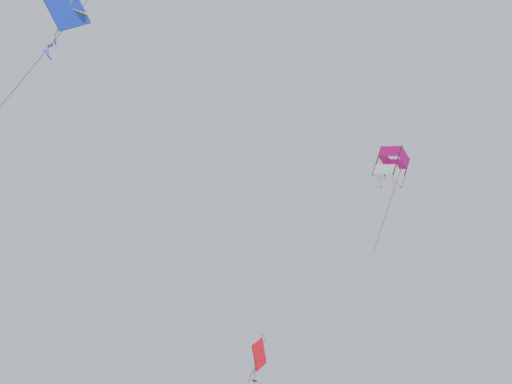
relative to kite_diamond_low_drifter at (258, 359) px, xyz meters
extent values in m
cube|color=red|center=(-0.06, -0.02, 0.24)|extent=(1.03, 1.01, 1.40)
cylinder|color=#DB2D93|center=(-0.04, -0.03, 0.24)|extent=(0.32, 0.25, 1.60)
cylinder|color=#DB2D93|center=(-0.06, -0.02, 0.36)|extent=(0.89, 0.77, 0.03)
cylinder|color=#47474C|center=(0.08, -0.12, -0.70)|extent=(0.02, 0.03, 0.28)
cube|color=black|center=(0.09, -0.11, -0.83)|extent=(0.17, 0.02, 0.06)
cylinder|color=#47474C|center=(0.12, -0.10, -0.97)|extent=(0.02, 0.07, 0.28)
cube|color=blue|center=(10.15, 9.79, 3.89)|extent=(1.45, 0.40, 1.42)
cylinder|color=yellow|center=(10.16, 9.76, 3.90)|extent=(0.32, 0.61, 1.59)
cylinder|color=yellow|center=(10.14, 9.81, 4.02)|extent=(1.19, 0.11, 0.03)
cylinder|color=#47474C|center=(10.27, 9.49, 2.99)|extent=(0.04, 0.04, 0.24)
cube|color=blue|center=(10.25, 9.48, 2.87)|extent=(0.09, 0.16, 0.06)
cylinder|color=#47474C|center=(10.31, 9.49, 2.75)|extent=(0.04, 0.12, 0.24)
cube|color=blue|center=(10.36, 9.51, 2.63)|extent=(0.13, 0.14, 0.06)
cylinder|color=#47474C|center=(10.40, 9.49, 2.51)|extent=(0.04, 0.09, 0.24)
cube|color=blue|center=(10.44, 9.48, 2.39)|extent=(0.17, 0.07, 0.06)
cylinder|color=#47474C|center=(10.38, 9.51, 2.27)|extent=(0.07, 0.13, 0.24)
cube|color=blue|center=(10.32, 9.54, 2.16)|extent=(0.14, 0.13, 0.06)
cylinder|color=#47474C|center=(11.04, 10.95, -0.84)|extent=(2.91, 1.54, 7.90)
cube|color=#DB2D93|center=(-3.00, 5.31, 6.72)|extent=(0.78, 0.67, 0.43)
cube|color=#DB2D93|center=(-3.49, 5.93, 6.41)|extent=(0.78, 0.67, 0.43)
cube|color=#DB2D93|center=(-2.91, 5.89, 6.57)|extent=(0.61, 0.77, 0.73)
cube|color=#DB2D93|center=(-3.58, 5.36, 6.57)|extent=(0.61, 0.77, 0.73)
cube|color=white|center=(-2.81, 5.07, 5.94)|extent=(0.78, 0.67, 0.43)
cube|color=white|center=(-3.29, 5.69, 5.62)|extent=(0.78, 0.67, 0.43)
cube|color=white|center=(-2.72, 5.64, 5.78)|extent=(0.61, 0.77, 0.73)
cube|color=white|center=(-3.38, 5.12, 5.78)|extent=(0.61, 0.77, 0.73)
cylinder|color=#332D28|center=(-2.57, 5.45, 6.33)|extent=(0.36, 0.44, 1.28)
cylinder|color=#332D28|center=(-3.24, 4.93, 6.33)|extent=(0.36, 0.44, 1.28)
cylinder|color=#332D28|center=(-3.06, 6.07, 6.02)|extent=(0.36, 0.44, 1.28)
cylinder|color=#332D28|center=(-3.72, 5.55, 6.02)|extent=(0.36, 0.44, 1.28)
cylinder|color=#47474C|center=(-2.53, 5.84, 3.73)|extent=(1.08, 0.95, 3.68)
camera|label=1|loc=(11.37, 25.73, -15.00)|focal=59.40mm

